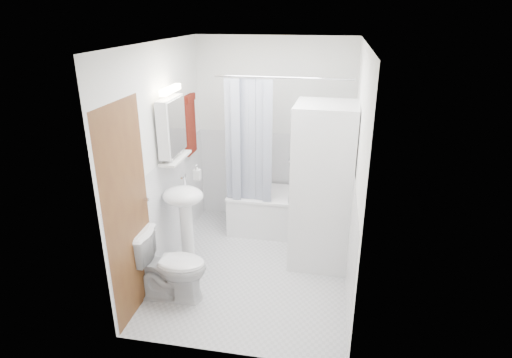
% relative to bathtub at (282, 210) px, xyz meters
% --- Properties ---
extents(floor, '(2.60, 2.60, 0.00)m').
position_rel_bathtub_xyz_m(floor, '(-0.18, -0.92, -0.28)').
color(floor, '#BBBBBF').
rests_on(floor, ground).
extents(room_walls, '(2.60, 2.60, 2.60)m').
position_rel_bathtub_xyz_m(room_walls, '(-0.18, -0.92, 1.20)').
color(room_walls, white).
rests_on(room_walls, ground).
extents(wainscot, '(1.98, 2.58, 2.58)m').
position_rel_bathtub_xyz_m(wainscot, '(-0.18, -0.63, 0.32)').
color(wainscot, white).
rests_on(wainscot, ground).
extents(door, '(0.05, 2.00, 2.00)m').
position_rel_bathtub_xyz_m(door, '(-1.13, -1.47, 0.72)').
color(door, brown).
rests_on(door, ground).
extents(bathtub, '(1.35, 0.64, 0.52)m').
position_rel_bathtub_xyz_m(bathtub, '(0.00, 0.00, 0.00)').
color(bathtub, white).
rests_on(bathtub, ground).
extents(tub_spout, '(0.04, 0.12, 0.04)m').
position_rel_bathtub_xyz_m(tub_spout, '(0.20, 0.33, 0.55)').
color(tub_spout, silver).
rests_on(tub_spout, room_walls).
extents(curtain_rod, '(1.53, 0.02, 0.02)m').
position_rel_bathtub_xyz_m(curtain_rod, '(-0.00, -0.26, 1.72)').
color(curtain_rod, silver).
rests_on(curtain_rod, room_walls).
extents(shower_curtain, '(0.55, 0.02, 1.45)m').
position_rel_bathtub_xyz_m(shower_curtain, '(-0.39, -0.26, 0.97)').
color(shower_curtain, '#121D40').
rests_on(shower_curtain, curtain_rod).
extents(sink, '(0.44, 0.37, 1.04)m').
position_rel_bathtub_xyz_m(sink, '(-0.93, -1.01, 0.42)').
color(sink, white).
rests_on(sink, ground).
extents(medicine_cabinet, '(0.13, 0.50, 0.71)m').
position_rel_bathtub_xyz_m(medicine_cabinet, '(-1.08, -0.82, 1.28)').
color(medicine_cabinet, white).
rests_on(medicine_cabinet, room_walls).
extents(shelf, '(0.18, 0.54, 0.02)m').
position_rel_bathtub_xyz_m(shelf, '(-1.07, -0.82, 0.92)').
color(shelf, silver).
rests_on(shelf, room_walls).
extents(shower_caddy, '(0.22, 0.06, 0.02)m').
position_rel_bathtub_xyz_m(shower_caddy, '(0.25, 0.32, 0.87)').
color(shower_caddy, silver).
rests_on(shower_caddy, room_walls).
extents(towel, '(0.07, 0.30, 0.73)m').
position_rel_bathtub_xyz_m(towel, '(-1.12, -0.17, 1.13)').
color(towel, '#56180D').
rests_on(towel, room_walls).
extents(washer_dryer, '(0.67, 0.66, 1.81)m').
position_rel_bathtub_xyz_m(washer_dryer, '(0.50, -0.62, 0.62)').
color(washer_dryer, white).
rests_on(washer_dryer, ground).
extents(toilet, '(0.74, 0.43, 0.71)m').
position_rel_bathtub_xyz_m(toilet, '(-0.90, -1.57, 0.07)').
color(toilet, white).
rests_on(toilet, ground).
extents(soap_pump, '(0.08, 0.17, 0.08)m').
position_rel_bathtub_xyz_m(soap_pump, '(-0.89, -0.67, 0.67)').
color(soap_pump, gray).
rests_on(soap_pump, sink).
extents(shelf_bottle, '(0.07, 0.18, 0.07)m').
position_rel_bathtub_xyz_m(shelf_bottle, '(-1.07, -0.97, 0.96)').
color(shelf_bottle, gray).
rests_on(shelf_bottle, shelf).
extents(shelf_cup, '(0.10, 0.09, 0.10)m').
position_rel_bathtub_xyz_m(shelf_cup, '(-1.07, -0.70, 0.98)').
color(shelf_cup, gray).
rests_on(shelf_cup, shelf).
extents(shampoo_a, '(0.13, 0.17, 0.13)m').
position_rel_bathtub_xyz_m(shampoo_a, '(0.17, 0.32, 0.94)').
color(shampoo_a, gray).
rests_on(shampoo_a, shower_caddy).
extents(shampoo_b, '(0.08, 0.21, 0.08)m').
position_rel_bathtub_xyz_m(shampoo_b, '(0.29, 0.32, 0.92)').
color(shampoo_b, navy).
rests_on(shampoo_b, shower_caddy).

